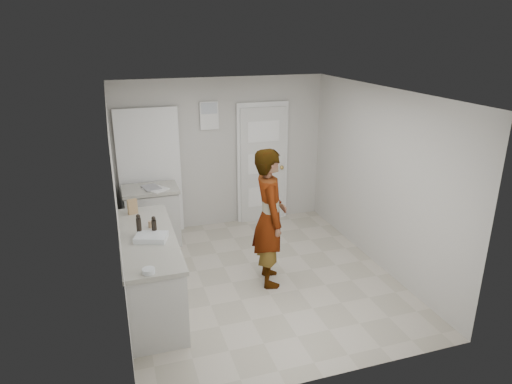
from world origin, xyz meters
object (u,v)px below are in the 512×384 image
object	(u,v)px
spice_jar	(150,224)
oil_cruet_b	(139,225)
oil_cruet_a	(154,226)
egg_bowl	(149,271)
baking_dish	(151,238)
person	(270,218)
cake_mix_box	(132,207)

from	to	relation	value
spice_jar	oil_cruet_b	xyz separation A→B (m)	(-0.14, -0.19, 0.09)
spice_jar	oil_cruet_b	bearing A→B (deg)	-126.82
spice_jar	oil_cruet_a	xyz separation A→B (m)	(0.02, -0.23, 0.07)
spice_jar	egg_bowl	world-z (taller)	spice_jar
baking_dish	person	bearing A→B (deg)	8.14
person	egg_bowl	xyz separation A→B (m)	(-1.62, -0.98, 0.03)
spice_jar	cake_mix_box	bearing A→B (deg)	108.82
cake_mix_box	oil_cruet_b	xyz separation A→B (m)	(0.03, -0.71, 0.03)
cake_mix_box	egg_bowl	world-z (taller)	cake_mix_box
oil_cruet_b	egg_bowl	world-z (taller)	oil_cruet_b
spice_jar	egg_bowl	distance (m)	1.13
oil_cruet_b	baking_dish	world-z (taller)	oil_cruet_b
spice_jar	baking_dish	distance (m)	0.36
cake_mix_box	oil_cruet_a	xyz separation A→B (m)	(0.20, -0.75, 0.01)
baking_dish	oil_cruet_a	bearing A→B (deg)	67.87
person	baking_dish	distance (m)	1.53
oil_cruet_b	oil_cruet_a	bearing A→B (deg)	-12.23
person	egg_bowl	size ratio (longest dim) A/B	14.40
oil_cruet_a	baking_dish	size ratio (longest dim) A/B	0.56
oil_cruet_a	baking_dish	xyz separation A→B (m)	(-0.05, -0.13, -0.08)
cake_mix_box	baking_dish	distance (m)	0.89
person	spice_jar	distance (m)	1.50
cake_mix_box	spice_jar	world-z (taller)	cake_mix_box
egg_bowl	cake_mix_box	bearing A→B (deg)	91.64
oil_cruet_b	cake_mix_box	bearing A→B (deg)	92.50
oil_cruet_a	oil_cruet_b	size ratio (longest dim) A/B	0.88
cake_mix_box	baking_dish	size ratio (longest dim) A/B	0.48
oil_cruet_a	egg_bowl	distance (m)	0.91
person	spice_jar	bearing A→B (deg)	94.14
egg_bowl	oil_cruet_a	bearing A→B (deg)	80.24
cake_mix_box	oil_cruet_b	world-z (taller)	oil_cruet_b
cake_mix_box	egg_bowl	bearing A→B (deg)	-104.60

